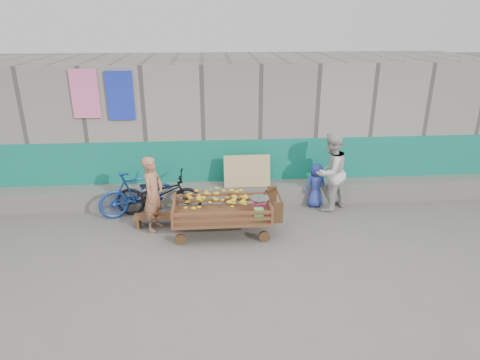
{
  "coord_description": "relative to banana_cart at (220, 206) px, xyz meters",
  "views": [
    {
      "loc": [
        -0.51,
        -6.4,
        3.98
      ],
      "look_at": [
        0.07,
        1.2,
        1.0
      ],
      "focal_mm": 32.0,
      "sensor_mm": 36.0,
      "label": 1
    }
  ],
  "objects": [
    {
      "name": "building_wall",
      "position": [
        0.33,
        3.13,
        0.88
      ],
      "size": [
        12.0,
        3.5,
        3.0
      ],
      "color": "gray",
      "rests_on": "ground"
    },
    {
      "name": "vendor_man",
      "position": [
        -1.27,
        0.32,
        0.16
      ],
      "size": [
        0.53,
        0.64,
        1.49
      ],
      "primitive_type": "imported",
      "rotation": [
        0.0,
        0.0,
        1.21
      ],
      "color": "#AB6D4B",
      "rests_on": "ground"
    },
    {
      "name": "bench",
      "position": [
        -1.23,
        0.44,
        -0.41
      ],
      "size": [
        0.95,
        0.28,
        0.24
      ],
      "color": "brown",
      "rests_on": "ground"
    },
    {
      "name": "bicycle_blue",
      "position": [
        -1.69,
        1.02,
        -0.1
      ],
      "size": [
        1.67,
        1.0,
        0.97
      ],
      "primitive_type": "imported",
      "rotation": [
        0.0,
        0.0,
        1.93
      ],
      "color": "#1B419C",
      "rests_on": "ground"
    },
    {
      "name": "woman",
      "position": [
        2.37,
        0.98,
        0.27
      ],
      "size": [
        1.05,
        1.01,
        1.7
      ],
      "primitive_type": "imported",
      "rotation": [
        0.0,
        0.0,
        3.79
      ],
      "color": "silver",
      "rests_on": "ground"
    },
    {
      "name": "child",
      "position": [
        2.12,
        1.13,
        -0.09
      ],
      "size": [
        0.54,
        0.41,
        0.99
      ],
      "primitive_type": "imported",
      "rotation": [
        0.0,
        0.0,
        3.36
      ],
      "color": "#2D3E9D",
      "rests_on": "ground"
    },
    {
      "name": "ground",
      "position": [
        0.33,
        -0.92,
        -0.59
      ],
      "size": [
        80.0,
        80.0,
        0.0
      ],
      "primitive_type": "plane",
      "color": "#5E5C56",
      "rests_on": "ground"
    },
    {
      "name": "banana_cart",
      "position": [
        0.0,
        0.0,
        0.0
      ],
      "size": [
        2.04,
        0.93,
        0.87
      ],
      "color": "brown",
      "rests_on": "ground"
    },
    {
      "name": "bicycle_dark",
      "position": [
        -1.25,
        0.97,
        -0.12
      ],
      "size": [
        1.81,
        0.69,
        0.94
      ],
      "primitive_type": "imported",
      "rotation": [
        0.0,
        0.0,
        1.53
      ],
      "color": "black",
      "rests_on": "ground"
    }
  ]
}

